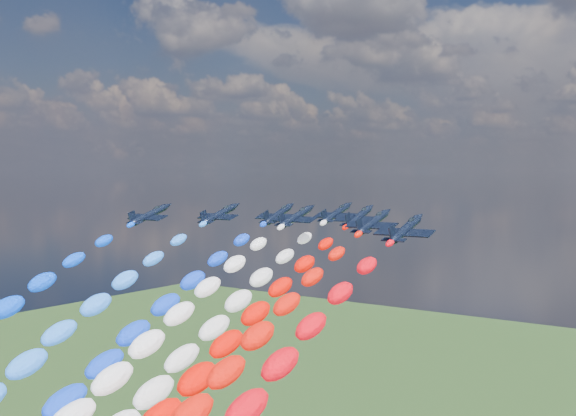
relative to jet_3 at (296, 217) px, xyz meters
The scene contains 11 objects.
jet_0 31.70m from the jet_3, 155.62° to the right, with size 9.72×13.04×2.87m, color black, non-canonical shape.
jet_1 18.38m from the jet_3, behind, with size 9.72×13.04×2.87m, color black, non-canonical shape.
trail_1 64.22m from the jet_3, 108.23° to the right, with size 5.81×99.92×57.21m, color #2A7AFF, non-canonical shape.
jet_2 8.96m from the jet_3, 149.98° to the left, with size 9.72×13.04×2.87m, color black, non-canonical shape.
trail_2 55.68m from the jet_3, 99.22° to the right, with size 5.81×99.92×57.21m, color #0E37DA, non-canonical shape.
jet_3 is the anchor object (origin of this frame).
jet_4 15.13m from the jet_3, 89.03° to the left, with size 9.72×13.04×2.87m, color black, non-canonical shape.
trail_4 46.22m from the jet_3, 89.61° to the right, with size 5.81×99.92×57.21m, color silver, non-canonical shape.
jet_5 12.85m from the jet_3, 35.75° to the left, with size 9.72×13.04×2.87m, color black, non-canonical shape.
jet_6 21.59m from the jet_3, 14.76° to the right, with size 9.72×13.04×2.87m, color black, non-canonical shape.
jet_7 36.65m from the jet_3, 26.43° to the right, with size 9.72×13.04×2.87m, color black, non-canonical shape.
Camera 1 is at (85.20, -115.15, 106.54)m, focal length 46.29 mm.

